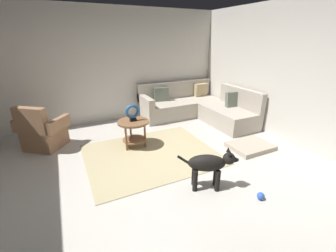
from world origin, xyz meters
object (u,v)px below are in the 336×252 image
armchair (43,133)px  dog (210,165)px  torus_sculpture (133,112)px  dog_toy_ball (261,196)px  dog_bed_mat (250,146)px  side_table (134,127)px  sectional_couch (197,108)px

armchair → dog: bearing=-11.3°
torus_sculpture → dog_toy_ball: torus_sculpture is taller
armchair → dog_bed_mat: size_ratio=1.25×
side_table → torus_sculpture: bearing=-93.6°
sectional_couch → dog_toy_ball: 3.25m
torus_sculpture → dog_bed_mat: (2.00, -1.07, -0.67)m
dog_bed_mat → torus_sculpture: bearing=151.9°
sectional_couch → dog: size_ratio=2.88×
sectional_couch → armchair: (-3.60, -0.16, 0.03)m
dog_toy_ball → armchair: bearing=131.7°
armchair → dog: 3.22m
dog_bed_mat → dog_toy_ball: bearing=-130.0°
torus_sculpture → dog_toy_ball: bearing=-65.2°
side_table → dog: size_ratio=0.77×
sectional_couch → torus_sculpture: sectional_couch is taller
dog_bed_mat → sectional_couch: bearing=89.6°
dog_bed_mat → armchair: bearing=153.7°
armchair → dog_bed_mat: (3.58, -1.77, -0.28)m
armchair → side_table: 1.74m
side_table → dog_bed_mat: 2.30m
armchair → side_table: (1.59, -0.70, 0.09)m
dog → dog_bed_mat: bearing=140.2°
sectional_couch → side_table: sectional_couch is taller
armchair → dog: size_ratio=1.28×
dog → dog_toy_ball: bearing=69.3°
armchair → dog_bed_mat: armchair is taller
torus_sculpture → dog_bed_mat: size_ratio=0.41×
side_table → dog: 1.79m
sectional_couch → armchair: size_ratio=2.25×
sectional_couch → armchair: 3.60m
dog_toy_ball → side_table: bearing=114.8°
side_table → dog_toy_ball: side_table is taller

